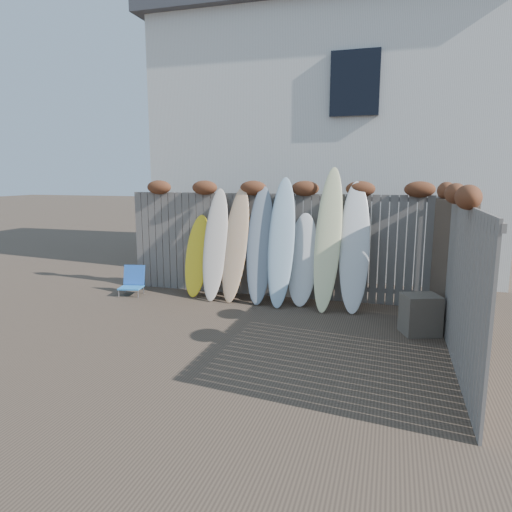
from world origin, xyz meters
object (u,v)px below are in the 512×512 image
(wooden_crate, at_px, (420,314))
(beach_chair, at_px, (133,281))
(surfboard_0, at_px, (197,256))
(lattice_panel, at_px, (451,268))

(wooden_crate, bearing_deg, beach_chair, 171.28)
(wooden_crate, bearing_deg, surfboard_0, 164.32)
(beach_chair, bearing_deg, lattice_panel, -6.60)
(wooden_crate, height_order, surfboard_0, surfboard_0)
(wooden_crate, xyz_separation_m, lattice_panel, (0.39, 0.16, 0.69))
(surfboard_0, bearing_deg, lattice_panel, -10.54)
(beach_chair, bearing_deg, surfboard_0, 14.54)
(wooden_crate, distance_m, surfboard_0, 4.28)
(beach_chair, height_order, lattice_panel, lattice_panel)
(beach_chair, height_order, surfboard_0, surfboard_0)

